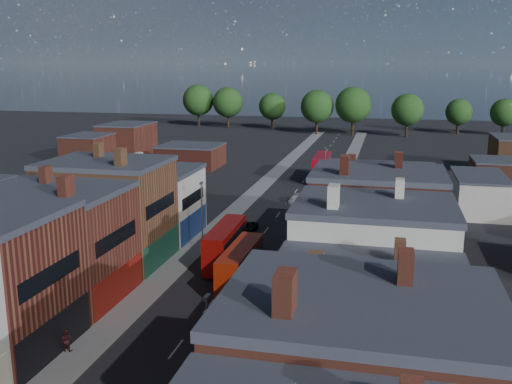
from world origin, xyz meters
The scene contains 14 objects.
pavement_west centered at (-6.50, 50.00, 0.06)m, with size 3.00×200.00×0.12m, color gray.
pavement_east centered at (6.50, 50.00, 0.06)m, with size 3.00×200.00×0.12m, color gray.
terrace_east centered at (14.00, 0.00, 5.39)m, with size 12.00×80.00×10.77m, color maroon.
lamp_post_1 centered at (5.20, 0.00, 4.70)m, with size 0.25×0.70×8.12m.
lamp_post_2 centered at (-5.20, 30.00, 4.70)m, with size 0.25×0.70×8.12m.
lamp_post_3 centered at (5.20, 60.00, 4.70)m, with size 0.25×0.70×8.12m.
bus_0 centered at (-1.50, 26.48, 2.31)m, with size 2.71×9.98×4.29m.
bus_1 centered at (1.75, 20.47, 2.26)m, with size 2.55×9.73×4.19m.
bus_2 centered at (3.14, 73.11, 2.59)m, with size 3.02×11.16×4.80m.
car_1 centered at (2.07, 14.64, 0.67)m, with size 1.41×4.05×1.33m, color navy.
car_2 centered at (-2.27, 38.77, 0.61)m, with size 2.04×4.41×1.23m, color black.
car_3 centered at (1.20, 55.82, 0.55)m, with size 1.55×3.80×1.10m, color silver.
ped_1 centered at (-7.69, 5.75, 0.99)m, with size 0.84×0.46×1.74m, color #3C1819.
ped_3 centered at (7.30, 22.73, 1.09)m, with size 1.13×0.52×1.93m, color #625E54.
Camera 1 is at (14.76, -28.63, 20.89)m, focal length 40.00 mm.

